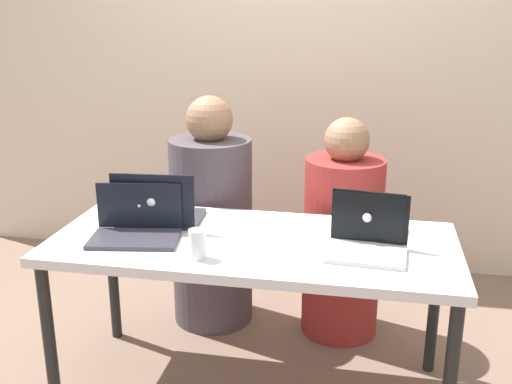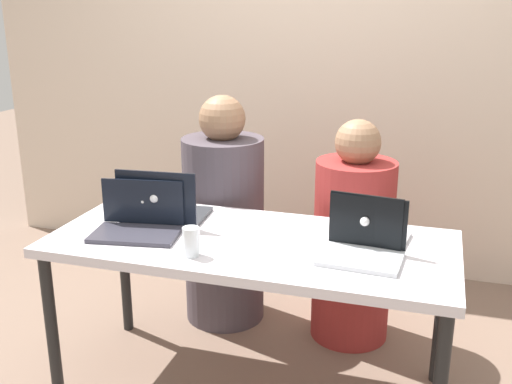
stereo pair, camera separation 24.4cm
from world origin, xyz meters
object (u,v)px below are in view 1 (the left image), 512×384
(person_on_right, at_px, (342,240))
(laptop_back_left, at_px, (158,212))
(water_glass_left, at_px, (197,246))
(laptop_front_right, at_px, (367,241))
(person_on_left, at_px, (212,224))
(laptop_back_right, at_px, (369,227))
(laptop_front_left, at_px, (136,227))

(person_on_right, distance_m, laptop_back_left, 0.95)
(water_glass_left, bearing_deg, laptop_back_left, 129.41)
(water_glass_left, bearing_deg, laptop_front_right, 15.95)
(person_on_left, height_order, laptop_front_right, person_on_left)
(person_on_left, height_order, water_glass_left, person_on_left)
(laptop_back_left, height_order, laptop_back_right, laptop_back_left)
(laptop_back_right, relative_size, laptop_front_left, 0.81)
(person_on_left, relative_size, water_glass_left, 10.61)
(laptop_back_left, relative_size, laptop_front_left, 0.98)
(person_on_right, xyz_separation_m, laptop_front_right, (0.12, -0.64, 0.26))
(laptop_back_right, relative_size, water_glass_left, 2.76)
(person_on_right, bearing_deg, water_glass_left, 42.14)
(laptop_front_left, bearing_deg, laptop_back_left, 71.74)
(person_on_left, distance_m, laptop_back_left, 0.55)
(laptop_front_left, bearing_deg, water_glass_left, -35.64)
(laptop_back_left, height_order, laptop_front_right, laptop_back_left)
(laptop_front_right, distance_m, water_glass_left, 0.65)
(person_on_left, bearing_deg, laptop_back_left, 68.67)
(person_on_left, xyz_separation_m, person_on_right, (0.67, -0.00, -0.04))
(laptop_back_right, height_order, laptop_front_left, laptop_back_right)
(person_on_right, xyz_separation_m, laptop_back_right, (0.13, -0.49, 0.26))
(person_on_right, relative_size, laptop_front_left, 2.91)
(person_on_left, bearing_deg, laptop_front_left, 69.38)
(person_on_right, height_order, laptop_back_left, person_on_right)
(person_on_right, relative_size, laptop_front_right, 3.56)
(person_on_right, bearing_deg, laptop_front_right, 84.18)
(laptop_back_left, height_order, laptop_front_left, laptop_back_left)
(person_on_left, height_order, laptop_back_left, person_on_left)
(person_on_right, height_order, laptop_front_right, person_on_right)
(laptop_back_right, distance_m, laptop_front_left, 0.95)
(laptop_back_left, relative_size, laptop_front_right, 1.20)
(person_on_left, distance_m, water_glass_left, 0.87)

